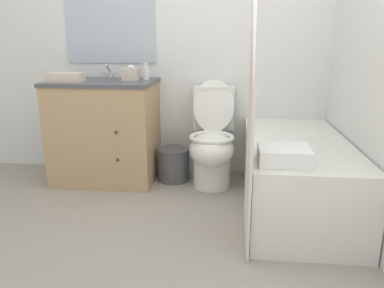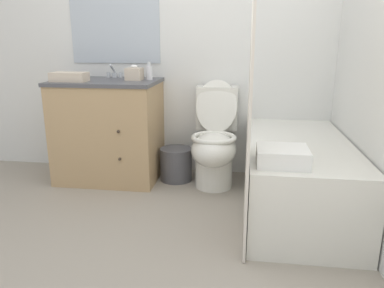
{
  "view_description": "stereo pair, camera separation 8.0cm",
  "coord_description": "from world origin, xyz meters",
  "px_view_note": "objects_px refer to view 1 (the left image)",
  "views": [
    {
      "loc": [
        0.33,
        -1.6,
        1.17
      ],
      "look_at": [
        0.08,
        0.75,
        0.51
      ],
      "focal_mm": 35.0,
      "sensor_mm": 36.0,
      "label": 1
    },
    {
      "loc": [
        0.41,
        -1.59,
        1.17
      ],
      "look_at": [
        0.08,
        0.75,
        0.51
      ],
      "focal_mm": 35.0,
      "sensor_mm": 36.0,
      "label": 2
    }
  ],
  "objects_px": {
    "toilet": "(212,142)",
    "tissue_box": "(131,74)",
    "soap_dispenser": "(146,72)",
    "wastebasket": "(173,164)",
    "vanity_cabinet": "(106,130)",
    "bath_towel_folded": "(284,155)",
    "bathtub": "(295,174)",
    "hand_towel_folded": "(65,77)",
    "sink_faucet": "(110,74)"
  },
  "relations": [
    {
      "from": "soap_dispenser",
      "to": "hand_towel_folded",
      "type": "height_order",
      "value": "soap_dispenser"
    },
    {
      "from": "wastebasket",
      "to": "soap_dispenser",
      "type": "bearing_deg",
      "value": 167.46
    },
    {
      "from": "sink_faucet",
      "to": "soap_dispenser",
      "type": "xyz_separation_m",
      "value": [
        0.35,
        -0.13,
        0.03
      ]
    },
    {
      "from": "bathtub",
      "to": "soap_dispenser",
      "type": "distance_m",
      "value": 1.43
    },
    {
      "from": "sink_faucet",
      "to": "bathtub",
      "type": "distance_m",
      "value": 1.76
    },
    {
      "from": "toilet",
      "to": "tissue_box",
      "type": "height_order",
      "value": "tissue_box"
    },
    {
      "from": "bathtub",
      "to": "wastebasket",
      "type": "height_order",
      "value": "bathtub"
    },
    {
      "from": "vanity_cabinet",
      "to": "bathtub",
      "type": "height_order",
      "value": "vanity_cabinet"
    },
    {
      "from": "toilet",
      "to": "tissue_box",
      "type": "relative_size",
      "value": 6.09
    },
    {
      "from": "sink_faucet",
      "to": "wastebasket",
      "type": "distance_m",
      "value": 0.96
    },
    {
      "from": "wastebasket",
      "to": "soap_dispenser",
      "type": "distance_m",
      "value": 0.81
    },
    {
      "from": "tissue_box",
      "to": "hand_towel_folded",
      "type": "bearing_deg",
      "value": -158.77
    },
    {
      "from": "wastebasket",
      "to": "tissue_box",
      "type": "relative_size",
      "value": 1.99
    },
    {
      "from": "wastebasket",
      "to": "tissue_box",
      "type": "xyz_separation_m",
      "value": [
        -0.34,
        0.02,
        0.76
      ]
    },
    {
      "from": "tissue_box",
      "to": "hand_towel_folded",
      "type": "distance_m",
      "value": 0.51
    },
    {
      "from": "soap_dispenser",
      "to": "vanity_cabinet",
      "type": "bearing_deg",
      "value": -168.02
    },
    {
      "from": "bathtub",
      "to": "bath_towel_folded",
      "type": "distance_m",
      "value": 0.61
    },
    {
      "from": "bathtub",
      "to": "hand_towel_folded",
      "type": "height_order",
      "value": "hand_towel_folded"
    },
    {
      "from": "bath_towel_folded",
      "to": "sink_faucet",
      "type": "bearing_deg",
      "value": 139.85
    },
    {
      "from": "toilet",
      "to": "tissue_box",
      "type": "distance_m",
      "value": 0.87
    },
    {
      "from": "sink_faucet",
      "to": "toilet",
      "type": "bearing_deg",
      "value": -15.35
    },
    {
      "from": "hand_towel_folded",
      "to": "wastebasket",
      "type": "bearing_deg",
      "value": 11.65
    },
    {
      "from": "vanity_cabinet",
      "to": "bath_towel_folded",
      "type": "xyz_separation_m",
      "value": [
        1.35,
        -0.94,
        0.11
      ]
    },
    {
      "from": "sink_faucet",
      "to": "hand_towel_folded",
      "type": "bearing_deg",
      "value": -125.28
    },
    {
      "from": "toilet",
      "to": "vanity_cabinet",
      "type": "bearing_deg",
      "value": 177.11
    },
    {
      "from": "toilet",
      "to": "wastebasket",
      "type": "bearing_deg",
      "value": 168.23
    },
    {
      "from": "sink_faucet",
      "to": "toilet",
      "type": "distance_m",
      "value": 1.07
    },
    {
      "from": "hand_towel_folded",
      "to": "soap_dispenser",
      "type": "bearing_deg",
      "value": 20.22
    },
    {
      "from": "bathtub",
      "to": "soap_dispenser",
      "type": "xyz_separation_m",
      "value": [
        -1.17,
        0.5,
        0.66
      ]
    },
    {
      "from": "vanity_cabinet",
      "to": "sink_faucet",
      "type": "bearing_deg",
      "value": 90.0
    },
    {
      "from": "sink_faucet",
      "to": "tissue_box",
      "type": "relative_size",
      "value": 1.01
    },
    {
      "from": "soap_dispenser",
      "to": "wastebasket",
      "type": "bearing_deg",
      "value": -12.54
    },
    {
      "from": "bath_towel_folded",
      "to": "toilet",
      "type": "bearing_deg",
      "value": 116.59
    },
    {
      "from": "vanity_cabinet",
      "to": "bath_towel_folded",
      "type": "distance_m",
      "value": 1.65
    },
    {
      "from": "sink_faucet",
      "to": "toilet",
      "type": "height_order",
      "value": "sink_faucet"
    },
    {
      "from": "bathtub",
      "to": "bath_towel_folded",
      "type": "xyz_separation_m",
      "value": [
        -0.16,
        -0.51,
        0.29
      ]
    },
    {
      "from": "sink_faucet",
      "to": "bath_towel_folded",
      "type": "xyz_separation_m",
      "value": [
        1.35,
        -1.14,
        -0.34
      ]
    },
    {
      "from": "bath_towel_folded",
      "to": "bathtub",
      "type": "bearing_deg",
      "value": 72.33
    },
    {
      "from": "toilet",
      "to": "bath_towel_folded",
      "type": "xyz_separation_m",
      "value": [
        0.45,
        -0.89,
        0.18
      ]
    },
    {
      "from": "vanity_cabinet",
      "to": "bath_towel_folded",
      "type": "bearing_deg",
      "value": -34.74
    },
    {
      "from": "sink_faucet",
      "to": "soap_dispenser",
      "type": "height_order",
      "value": "soap_dispenser"
    },
    {
      "from": "toilet",
      "to": "bath_towel_folded",
      "type": "height_order",
      "value": "toilet"
    },
    {
      "from": "sink_faucet",
      "to": "wastebasket",
      "type": "xyz_separation_m",
      "value": [
        0.57,
        -0.18,
        -0.74
      ]
    },
    {
      "from": "wastebasket",
      "to": "hand_towel_folded",
      "type": "relative_size",
      "value": 1.0
    },
    {
      "from": "bath_towel_folded",
      "to": "soap_dispenser",
      "type": "bearing_deg",
      "value": 134.81
    },
    {
      "from": "sink_faucet",
      "to": "tissue_box",
      "type": "xyz_separation_m",
      "value": [
        0.23,
        -0.16,
        0.02
      ]
    },
    {
      "from": "bathtub",
      "to": "vanity_cabinet",
      "type": "bearing_deg",
      "value": 164.4
    },
    {
      "from": "bathtub",
      "to": "toilet",
      "type": "bearing_deg",
      "value": 148.26
    },
    {
      "from": "sink_faucet",
      "to": "bathtub",
      "type": "xyz_separation_m",
      "value": [
        1.52,
        -0.63,
        -0.63
      ]
    },
    {
      "from": "hand_towel_folded",
      "to": "bath_towel_folded",
      "type": "relative_size",
      "value": 0.99
    }
  ]
}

